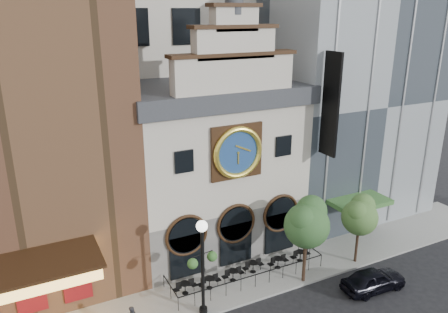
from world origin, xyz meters
TOP-DOWN VIEW (x-y plane):
  - ground at (0.00, 0.00)m, footprint 120.00×120.00m
  - sidewalk at (0.00, 2.50)m, footprint 44.00×5.00m
  - clock_building at (0.00, 7.82)m, footprint 12.60×8.78m
  - retail_building at (12.99, 9.99)m, footprint 14.00×14.40m
  - cafe_railing at (0.00, 2.50)m, footprint 10.60×2.60m
  - bistro_0 at (-4.31, 2.57)m, footprint 1.58×0.68m
  - bistro_1 at (-2.72, 2.38)m, footprint 1.58×0.68m
  - bistro_2 at (-0.97, 2.46)m, footprint 1.58×0.68m
  - bistro_3 at (0.71, 2.72)m, footprint 1.58×0.68m
  - bistro_4 at (2.52, 2.40)m, footprint 1.58×0.68m
  - bistro_5 at (4.43, 2.44)m, footprint 1.58×0.68m
  - car_right at (6.73, -2.27)m, footprint 4.43×1.97m
  - lamppost at (-4.03, 0.40)m, footprint 1.91×0.82m
  - tree_left at (3.26, 0.44)m, footprint 3.03×2.91m
  - tree_right at (7.96, 0.67)m, footprint 2.58×2.49m

SIDE VIEW (x-z plane):
  - ground at x=0.00m, z-range 0.00..0.00m
  - sidewalk at x=0.00m, z-range 0.00..0.15m
  - cafe_railing at x=0.00m, z-range 0.15..1.05m
  - bistro_0 at x=-4.31m, z-range 0.16..1.06m
  - bistro_1 at x=-2.72m, z-range 0.16..1.06m
  - bistro_2 at x=-0.97m, z-range 0.16..1.06m
  - bistro_3 at x=0.71m, z-range 0.16..1.06m
  - bistro_4 at x=2.52m, z-range 0.16..1.06m
  - bistro_5 at x=4.43m, z-range 0.16..1.06m
  - car_right at x=6.73m, z-range 0.00..1.48m
  - tree_right at x=7.96m, z-range 1.31..6.29m
  - lamppost at x=-4.03m, z-range 0.86..6.88m
  - tree_left at x=3.26m, z-range 1.51..7.34m
  - clock_building at x=0.00m, z-range -2.64..16.01m
  - retail_building at x=12.99m, z-range 0.14..20.14m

